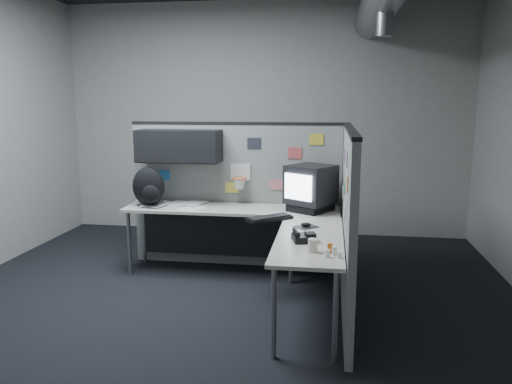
% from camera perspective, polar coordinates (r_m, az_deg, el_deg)
% --- Properties ---
extents(room, '(5.62, 5.62, 3.22)m').
position_cam_1_polar(room, '(4.17, 3.41, 13.62)').
color(room, black).
rests_on(room, ground).
extents(partition_back, '(2.44, 0.42, 1.63)m').
position_cam_1_polar(partition_back, '(5.58, -3.87, 1.46)').
color(partition_back, gray).
rests_on(partition_back, ground).
extents(partition_right, '(0.07, 2.23, 1.63)m').
position_cam_1_polar(partition_right, '(4.49, 10.43, -3.20)').
color(partition_right, gray).
rests_on(partition_right, ground).
extents(desk, '(2.31, 2.11, 0.73)m').
position_cam_1_polar(desk, '(5.07, -0.68, -3.86)').
color(desk, beige).
rests_on(desk, ground).
extents(monitor, '(0.58, 0.58, 0.48)m').
position_cam_1_polar(monitor, '(5.19, 6.27, 0.52)').
color(monitor, black).
rests_on(monitor, desk).
extents(keyboard, '(0.45, 0.42, 0.04)m').
position_cam_1_polar(keyboard, '(4.79, 1.54, -3.01)').
color(keyboard, black).
rests_on(keyboard, desk).
extents(mouse, '(0.25, 0.25, 0.04)m').
position_cam_1_polar(mouse, '(4.55, 5.75, -3.84)').
color(mouse, black).
rests_on(mouse, desk).
extents(phone, '(0.22, 0.23, 0.09)m').
position_cam_1_polar(phone, '(4.10, 5.42, -5.14)').
color(phone, black).
rests_on(phone, desk).
extents(bottles, '(0.13, 0.15, 0.08)m').
position_cam_1_polar(bottles, '(3.75, 8.71, -6.72)').
color(bottles, silver).
rests_on(bottles, desk).
extents(cup, '(0.09, 0.09, 0.10)m').
position_cam_1_polar(cup, '(3.82, 6.51, -6.09)').
color(cup, beige).
rests_on(cup, desk).
extents(papers, '(0.88, 0.71, 0.02)m').
position_cam_1_polar(papers, '(5.61, -9.73, -1.28)').
color(papers, white).
rests_on(papers, desk).
extents(backpack, '(0.39, 0.35, 0.43)m').
position_cam_1_polar(backpack, '(5.51, -12.15, 0.54)').
color(backpack, black).
rests_on(backpack, desk).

